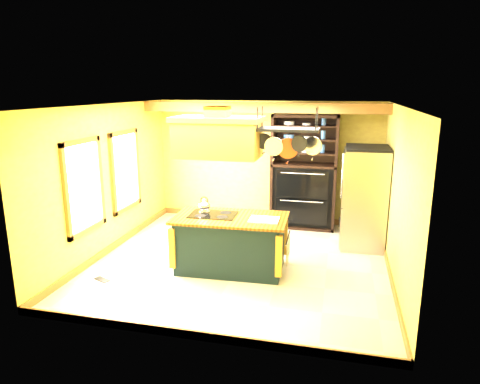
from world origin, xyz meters
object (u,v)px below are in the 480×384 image
at_px(range_hood, 218,136).
at_px(hutch, 304,185).
at_px(refrigerator, 364,200).
at_px(pot_rack, 288,136).
at_px(kitchen_island, 231,243).

relative_size(range_hood, hutch, 0.57).
height_order(refrigerator, hutch, hutch).
bearing_deg(hutch, range_hood, -113.92).
bearing_deg(range_hood, pot_rack, 0.57).
xyz_separation_m(kitchen_island, hutch, (0.96, 2.60, 0.46)).
bearing_deg(kitchen_island, refrigerator, 35.22).
distance_m(range_hood, pot_rack, 1.10).
xyz_separation_m(refrigerator, hutch, (-1.22, 0.93, 0.02)).
bearing_deg(hutch, pot_rack, -91.12).
bearing_deg(pot_rack, kitchen_island, -179.35).
xyz_separation_m(kitchen_island, range_hood, (-0.20, -0.00, 1.77)).
distance_m(range_hood, hutch, 3.13).
xyz_separation_m(kitchen_island, pot_rack, (0.91, 0.01, 1.79)).
xyz_separation_m(range_hood, hutch, (1.15, 2.60, -1.31)).
distance_m(pot_rack, refrigerator, 2.48).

